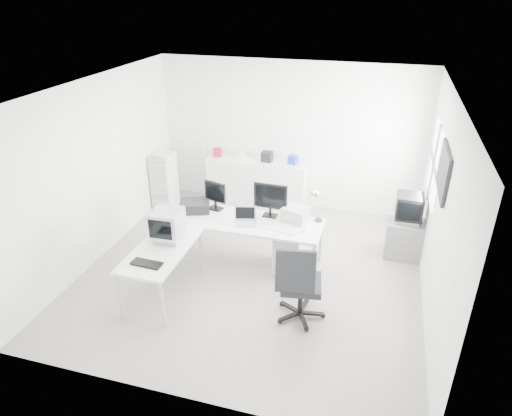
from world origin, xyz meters
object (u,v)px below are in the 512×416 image
(office_chair, at_px, (301,280))
(sideboard, at_px, (257,183))
(lcd_monitor_small, at_px, (215,195))
(crt_tv, at_px, (409,209))
(crt_monitor, at_px, (168,227))
(lcd_monitor_large, at_px, (270,200))
(laptop, at_px, (245,218))
(tv_cabinet, at_px, (404,239))
(side_desk, at_px, (163,272))
(inkjet_printer, at_px, (195,206))
(drawer_pedestal, at_px, (288,250))
(laser_printer, at_px, (295,214))
(main_desk, at_px, (244,241))
(filing_cabinet, at_px, (164,181))

(office_chair, distance_m, sideboard, 3.41)
(lcd_monitor_small, xyz_separation_m, crt_tv, (2.97, 0.64, -0.14))
(crt_monitor, bearing_deg, office_chair, -8.62)
(lcd_monitor_large, xyz_separation_m, laptop, (-0.30, -0.35, -0.18))
(lcd_monitor_small, relative_size, office_chair, 0.41)
(tv_cabinet, bearing_deg, lcd_monitor_small, -167.88)
(side_desk, xyz_separation_m, laptop, (0.90, 1.00, 0.47))
(inkjet_printer, bearing_deg, drawer_pedestal, -21.64)
(lcd_monitor_small, bearing_deg, laser_printer, 14.87)
(main_desk, bearing_deg, sideboard, 100.22)
(office_chair, bearing_deg, sideboard, 106.27)
(laptop, height_order, laser_printer, laser_printer)
(laser_printer, distance_m, crt_tv, 1.80)
(crt_tv, height_order, sideboard, crt_tv)
(lcd_monitor_large, bearing_deg, drawer_pedestal, -27.04)
(lcd_monitor_small, bearing_deg, lcd_monitor_large, 16.19)
(side_desk, relative_size, crt_tv, 2.80)
(office_chair, xyz_separation_m, sideboard, (-1.47, 3.08, -0.10))
(main_desk, distance_m, crt_monitor, 1.34)
(laser_printer, relative_size, tv_cabinet, 0.59)
(side_desk, relative_size, inkjet_printer, 3.03)
(lcd_monitor_small, relative_size, laptop, 1.60)
(crt_monitor, xyz_separation_m, crt_tv, (3.27, 1.74, -0.11))
(crt_tv, relative_size, filing_cabinet, 0.46)
(drawer_pedestal, height_order, laptop, laptop)
(side_desk, bearing_deg, laptop, 48.01)
(drawer_pedestal, bearing_deg, filing_cabinet, 152.74)
(lcd_monitor_small, xyz_separation_m, lcd_monitor_large, (0.90, 0.00, 0.03))
(lcd_monitor_small, bearing_deg, office_chair, -22.22)
(tv_cabinet, distance_m, crt_tv, 0.54)
(lcd_monitor_small, distance_m, laser_printer, 1.31)
(laptop, height_order, sideboard, sideboard)
(lcd_monitor_large, relative_size, tv_cabinet, 0.87)
(side_desk, height_order, drawer_pedestal, side_desk)
(sideboard, bearing_deg, laser_printer, -58.21)
(lcd_monitor_small, distance_m, laptop, 0.71)
(laser_printer, bearing_deg, main_desk, -150.71)
(office_chair, bearing_deg, tv_cabinet, 46.74)
(laptop, bearing_deg, crt_tv, 8.64)
(crt_monitor, height_order, tv_cabinet, crt_monitor)
(drawer_pedestal, xyz_separation_m, filing_cabinet, (-2.78, 1.43, 0.25))
(office_chair, xyz_separation_m, filing_cabinet, (-3.18, 2.54, -0.03))
(side_desk, height_order, sideboard, sideboard)
(lcd_monitor_small, relative_size, lcd_monitor_large, 0.88)
(lcd_monitor_small, xyz_separation_m, office_chair, (1.65, -1.31, -0.41))
(lcd_monitor_large, height_order, office_chair, lcd_monitor_large)
(crt_monitor, height_order, office_chair, crt_monitor)
(main_desk, distance_m, tv_cabinet, 2.58)
(side_desk, bearing_deg, inkjet_printer, 90.00)
(lcd_monitor_large, distance_m, laptop, 0.49)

